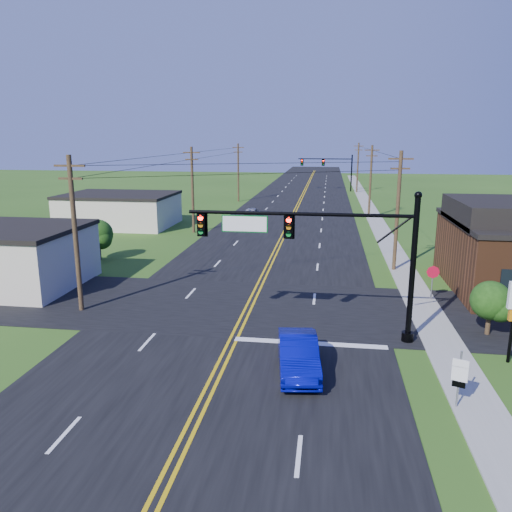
% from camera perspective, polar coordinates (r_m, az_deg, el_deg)
% --- Properties ---
extents(ground, '(260.00, 260.00, 0.00)m').
position_cam_1_polar(ground, '(19.43, -7.15, -17.41)').
color(ground, '#2A4E16').
rests_on(ground, ground).
extents(road_main, '(16.00, 220.00, 0.04)m').
position_cam_1_polar(road_main, '(66.94, 4.20, 4.86)').
color(road_main, black).
rests_on(road_main, ground).
extents(road_cross, '(70.00, 10.00, 0.04)m').
position_cam_1_polar(road_cross, '(30.10, -1.11, -5.80)').
color(road_cross, black).
rests_on(road_cross, ground).
extents(sidewalk, '(2.00, 160.00, 0.08)m').
position_cam_1_polar(sidewalk, '(57.20, 14.02, 3.05)').
color(sidewalk, gray).
rests_on(sidewalk, ground).
extents(signal_mast_main, '(11.30, 0.60, 7.48)m').
position_cam_1_polar(signal_mast_main, '(24.59, 7.33, 1.16)').
color(signal_mast_main, black).
rests_on(signal_mast_main, ground).
extents(signal_mast_far, '(10.98, 0.60, 7.48)m').
position_cam_1_polar(signal_mast_far, '(96.19, 8.25, 10.06)').
color(signal_mast_far, black).
rests_on(signal_mast_far, ground).
extents(cream_bldg_near, '(10.20, 8.20, 4.10)m').
position_cam_1_polar(cream_bldg_near, '(37.86, -26.88, -0.05)').
color(cream_bldg_near, beige).
rests_on(cream_bldg_near, ground).
extents(cream_bldg_far, '(12.20, 9.20, 3.70)m').
position_cam_1_polar(cream_bldg_far, '(59.54, -15.30, 5.14)').
color(cream_bldg_far, beige).
rests_on(cream_bldg_far, ground).
extents(utility_pole_left_a, '(1.80, 0.28, 9.00)m').
position_cam_1_polar(utility_pole_left_a, '(30.10, -19.97, 2.65)').
color(utility_pole_left_a, '#342617').
rests_on(utility_pole_left_a, ground).
extents(utility_pole_left_b, '(1.80, 0.28, 9.00)m').
position_cam_1_polar(utility_pole_left_b, '(53.22, -7.27, 7.69)').
color(utility_pole_left_b, '#342617').
rests_on(utility_pole_left_b, ground).
extents(utility_pole_left_c, '(1.80, 0.28, 9.00)m').
position_cam_1_polar(utility_pole_left_c, '(79.49, -2.04, 9.64)').
color(utility_pole_left_c, '#342617').
rests_on(utility_pole_left_c, ground).
extents(utility_pole_right_a, '(1.80, 0.28, 9.00)m').
position_cam_1_polar(utility_pole_right_a, '(38.74, 15.88, 5.18)').
color(utility_pole_right_a, '#342617').
rests_on(utility_pole_right_a, ground).
extents(utility_pole_right_b, '(1.80, 0.28, 9.00)m').
position_cam_1_polar(utility_pole_right_b, '(64.46, 12.96, 8.44)').
color(utility_pole_right_b, '#342617').
rests_on(utility_pole_right_b, ground).
extents(utility_pole_right_c, '(1.80, 0.28, 9.00)m').
position_cam_1_polar(utility_pole_right_c, '(94.33, 11.56, 9.97)').
color(utility_pole_right_c, '#342617').
rests_on(utility_pole_right_c, ground).
extents(tree_right_back, '(3.00, 3.00, 4.10)m').
position_cam_1_polar(tree_right_back, '(44.15, 23.05, 2.78)').
color(tree_right_back, '#342617').
rests_on(tree_right_back, ground).
extents(shrub_corner, '(2.00, 2.00, 2.86)m').
position_cam_1_polar(shrub_corner, '(28.05, 25.24, -4.64)').
color(shrub_corner, '#342617').
rests_on(shrub_corner, ground).
extents(tree_left, '(2.40, 2.40, 3.37)m').
position_cam_1_polar(tree_left, '(43.08, -17.58, 2.40)').
color(tree_left, '#342617').
rests_on(tree_left, ground).
extents(blue_car, '(2.22, 4.87, 1.55)m').
position_cam_1_polar(blue_car, '(21.96, 4.86, -11.25)').
color(blue_car, '#060A93').
rests_on(blue_car, ground).
extents(distant_car, '(1.84, 4.25, 1.43)m').
position_cam_1_polar(distant_car, '(62.54, -0.47, 4.94)').
color(distant_car, '#A8A7AC').
rests_on(distant_car, ground).
extents(route_sign, '(0.55, 0.24, 2.31)m').
position_cam_1_polar(route_sign, '(20.37, 22.23, -12.55)').
color(route_sign, slate).
rests_on(route_sign, ground).
extents(stop_sign, '(0.80, 0.11, 2.23)m').
position_cam_1_polar(stop_sign, '(32.66, 19.55, -2.13)').
color(stop_sign, slate).
rests_on(stop_sign, ground).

